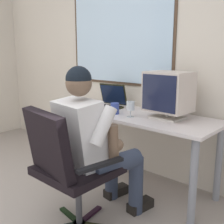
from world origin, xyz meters
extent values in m
cube|color=beige|center=(0.00, 2.12, 1.34)|extent=(5.55, 0.06, 2.68)
cube|color=#4C3828|center=(-0.42, 2.08, 1.56)|extent=(1.46, 0.01, 1.20)
cube|color=silver|center=(-0.42, 2.08, 1.56)|extent=(1.40, 0.02, 1.14)
cylinder|color=gray|center=(-0.65, 1.48, 0.36)|extent=(0.06, 0.06, 0.71)
cylinder|color=gray|center=(0.85, 1.48, 0.36)|extent=(0.06, 0.06, 0.71)
cylinder|color=gray|center=(-0.65, 1.98, 0.36)|extent=(0.06, 0.06, 0.71)
cylinder|color=gray|center=(0.85, 1.98, 0.36)|extent=(0.06, 0.06, 0.71)
cube|color=silver|center=(0.10, 1.73, 0.73)|extent=(1.64, 0.64, 0.03)
cube|color=black|center=(0.06, 0.92, 0.01)|extent=(0.28, 0.08, 0.02)
cube|color=black|center=(0.18, 1.03, 0.01)|extent=(0.09, 0.28, 0.02)
cylinder|color=black|center=(0.20, 0.90, 0.01)|extent=(0.10, 0.10, 0.02)
cylinder|color=#3F3F44|center=(0.20, 0.90, 0.23)|extent=(0.05, 0.05, 0.42)
cube|color=black|center=(0.20, 0.90, 0.46)|extent=(0.53, 0.53, 0.06)
cube|color=black|center=(0.16, 0.66, 0.72)|extent=(0.52, 0.20, 0.46)
cube|color=black|center=(0.48, 0.85, 0.59)|extent=(0.10, 0.37, 0.02)
cube|color=black|center=(-0.08, 0.94, 0.59)|extent=(0.10, 0.37, 0.02)
cylinder|color=#2E374C|center=(0.39, 1.12, 0.49)|extent=(0.21, 0.45, 0.15)
cylinder|color=#2E374C|center=(0.42, 1.33, 0.25)|extent=(0.12, 0.12, 0.49)
cube|color=black|center=(0.43, 1.39, 0.04)|extent=(0.13, 0.25, 0.08)
cylinder|color=#2E374C|center=(0.07, 1.16, 0.49)|extent=(0.21, 0.45, 0.15)
cylinder|color=#2E374C|center=(0.11, 1.38, 0.25)|extent=(0.12, 0.12, 0.49)
cube|color=black|center=(0.11, 1.44, 0.04)|extent=(0.13, 0.25, 0.08)
cube|color=silver|center=(0.20, 0.93, 0.74)|extent=(0.42, 0.33, 0.52)
sphere|color=brown|center=(0.20, 0.93, 1.11)|extent=(0.19, 0.19, 0.19)
sphere|color=black|center=(0.20, 0.93, 1.14)|extent=(0.19, 0.19, 0.19)
cylinder|color=silver|center=(0.42, 0.94, 0.84)|extent=(0.12, 0.23, 0.29)
cylinder|color=brown|center=(0.44, 1.03, 0.70)|extent=(0.09, 0.10, 0.26)
sphere|color=brown|center=(0.44, 1.07, 0.67)|extent=(0.09, 0.09, 0.09)
cylinder|color=silver|center=(-0.01, 1.01, 0.84)|extent=(0.12, 0.21, 0.29)
cylinder|color=brown|center=(0.01, 1.15, 0.79)|extent=(0.09, 0.11, 0.27)
sphere|color=brown|center=(0.02, 1.24, 0.85)|extent=(0.09, 0.09, 0.09)
cube|color=beige|center=(0.43, 1.77, 0.75)|extent=(0.28, 0.23, 0.02)
cylinder|color=beige|center=(0.43, 1.77, 0.79)|extent=(0.04, 0.04, 0.05)
cube|color=beige|center=(0.43, 1.77, 0.99)|extent=(0.40, 0.32, 0.35)
cube|color=#191E38|center=(0.43, 1.62, 0.99)|extent=(0.34, 0.03, 0.31)
cube|color=black|center=(-0.30, 1.73, 0.75)|extent=(0.35, 0.30, 0.02)
cube|color=black|center=(-0.30, 1.73, 0.76)|extent=(0.32, 0.27, 0.00)
cube|color=black|center=(-0.33, 1.89, 0.87)|extent=(0.33, 0.13, 0.23)
cube|color=#0F1933|center=(-0.33, 1.88, 0.87)|extent=(0.30, 0.12, 0.21)
cylinder|color=silver|center=(0.15, 1.59, 0.74)|extent=(0.07, 0.07, 0.00)
cylinder|color=silver|center=(0.15, 1.59, 0.78)|extent=(0.01, 0.01, 0.06)
cylinder|color=silver|center=(0.15, 1.59, 0.85)|extent=(0.08, 0.08, 0.08)
cylinder|color=#520711|center=(0.15, 1.59, 0.83)|extent=(0.07, 0.07, 0.04)
cylinder|color=#314398|center=(-0.04, 1.59, 0.80)|extent=(0.08, 0.08, 0.11)
camera|label=1|loc=(1.69, -0.38, 1.33)|focal=44.48mm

